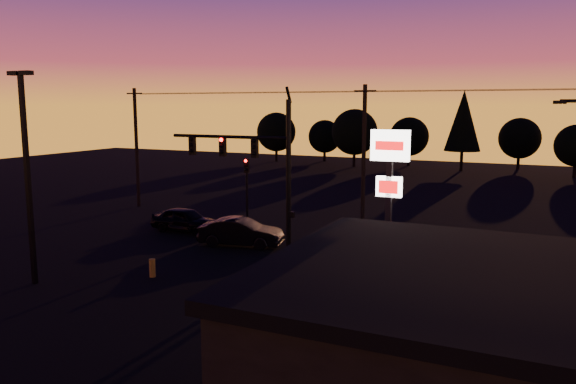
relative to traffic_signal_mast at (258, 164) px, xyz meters
name	(u,v)px	position (x,y,z in m)	size (l,w,h in m)	color
ground	(217,287)	(0.10, -3.99, -4.94)	(120.00, 120.00, 0.00)	black
lane_arrow	(247,278)	(0.60, -2.33, -4.93)	(1.20, 3.10, 0.01)	beige
traffic_signal_mast	(258,164)	(0.00, 0.00, 0.00)	(6.79, 0.52, 8.58)	black
secondary_signal	(247,182)	(-4.90, 7.49, -2.07)	(0.30, 0.31, 4.35)	black
parking_lot_light	(27,164)	(-7.40, -6.99, 0.33)	(1.25, 0.30, 9.14)	black
pylon_sign	(389,179)	(7.10, -2.49, -0.02)	(1.50, 0.28, 6.80)	black
utility_pole_0	(137,147)	(-15.90, 10.01, -0.34)	(1.40, 0.26, 9.00)	black
utility_pole_1	(364,156)	(2.10, 10.01, -0.34)	(1.40, 0.26, 9.00)	black
power_wires	(365,91)	(2.10, 10.01, 3.63)	(36.00, 1.22, 0.07)	black
store_building	(555,378)	(13.10, -11.49, -2.78)	(12.40, 8.40, 4.25)	black
bollard	(152,268)	(-3.35, -4.03, -4.52)	(0.28, 0.28, 0.83)	gold
tree_0	(276,132)	(-21.90, 46.01, -0.88)	(5.36, 5.36, 6.74)	black
tree_1	(325,136)	(-15.90, 49.01, -1.50)	(4.54, 4.54, 5.71)	black
tree_2	(355,132)	(-9.90, 44.01, -0.57)	(5.77, 5.78, 7.26)	black
tree_3	(409,137)	(-3.90, 48.01, -1.19)	(4.95, 4.95, 6.22)	black
tree_4	(463,121)	(3.10, 45.01, 0.99)	(4.18, 4.18, 9.50)	black
tree_5	(520,138)	(9.10, 50.01, -1.19)	(4.95, 4.95, 6.22)	black
car_left	(185,220)	(-7.45, 4.28, -4.19)	(1.76, 4.37, 1.49)	black
car_mid	(241,232)	(-2.58, 2.68, -4.17)	(1.62, 4.65, 1.53)	black
car_right	(426,249)	(7.42, 3.70, -4.27)	(1.86, 4.57, 1.33)	black
suv_parked	(435,336)	(9.86, -6.92, -4.25)	(2.28, 4.95, 1.37)	black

